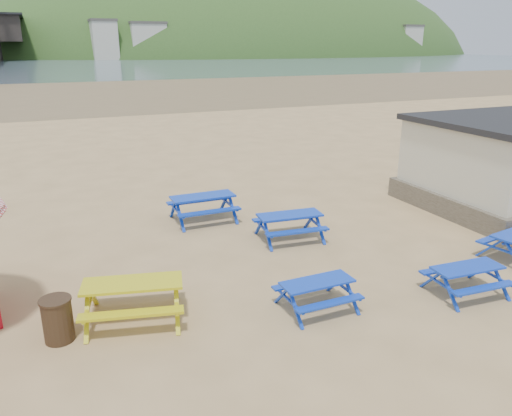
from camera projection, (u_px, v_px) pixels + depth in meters
name	position (u px, v px, depth m)	size (l,w,h in m)	color
ground	(269.00, 260.00, 13.58)	(400.00, 400.00, 0.00)	tan
wet_sand	(82.00, 91.00, 61.47)	(400.00, 400.00, 0.00)	olive
sea	(49.00, 61.00, 161.61)	(400.00, 400.00, 0.00)	#475965
picnic_table_blue_a	(203.00, 208.00, 16.45)	(2.07, 1.67, 0.87)	#1D40B5
picnic_table_blue_b	(290.00, 227.00, 14.90)	(2.04, 1.71, 0.80)	#1D40B5
picnic_table_blue_d	(317.00, 295.00, 10.99)	(1.63, 1.32, 0.68)	#1D40B5
picnic_table_blue_e	(466.00, 280.00, 11.64)	(1.75, 1.45, 0.70)	#1D40B5
picnic_table_yellow	(134.00, 301.00, 10.55)	(2.40, 2.11, 0.87)	gold
litter_bin	(58.00, 319.00, 9.78)	(0.62, 0.62, 0.91)	#3D2E1A
headland_town	(239.00, 75.00, 250.68)	(264.00, 144.00, 108.00)	#2D4C1E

